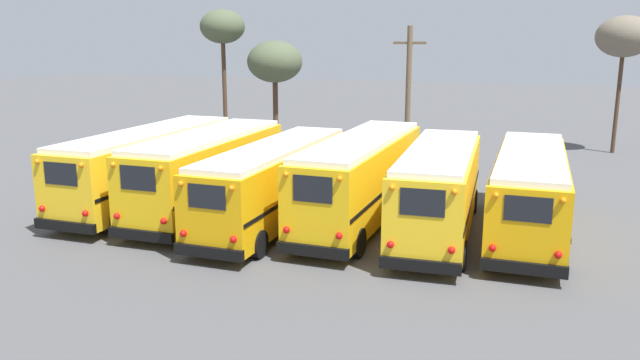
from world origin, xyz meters
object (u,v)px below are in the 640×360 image
at_px(bare_tree_0, 275,63).
at_px(school_bus_4, 439,188).
at_px(school_bus_0, 150,164).
at_px(school_bus_5, 529,190).
at_px(school_bus_1, 209,171).
at_px(school_bus_3, 361,177).
at_px(school_bus_2, 276,181).
at_px(utility_pole, 408,94).
at_px(bare_tree_2, 624,37).
at_px(bare_tree_1, 223,29).

bearing_deg(bare_tree_0, school_bus_4, -47.35).
height_order(school_bus_0, school_bus_5, school_bus_0).
relative_size(school_bus_1, school_bus_3, 0.92).
relative_size(school_bus_1, bare_tree_0, 1.41).
relative_size(school_bus_2, bare_tree_0, 1.54).
xyz_separation_m(school_bus_0, utility_pole, (8.49, 12.07, 2.22)).
relative_size(school_bus_2, bare_tree_2, 1.27).
height_order(school_bus_0, bare_tree_0, bare_tree_0).
distance_m(school_bus_1, school_bus_5, 12.36).
xyz_separation_m(utility_pole, bare_tree_2, (11.30, 8.16, 3.05)).
relative_size(school_bus_3, school_bus_4, 1.10).
bearing_deg(bare_tree_0, utility_pole, -7.35).
relative_size(school_bus_5, bare_tree_2, 1.25).
bearing_deg(utility_pole, bare_tree_1, 176.56).
relative_size(school_bus_3, utility_pole, 1.38).
distance_m(school_bus_4, bare_tree_1, 20.99).
height_order(school_bus_2, school_bus_3, school_bus_3).
bearing_deg(school_bus_3, bare_tree_2, 61.77).
height_order(school_bus_3, school_bus_5, school_bus_3).
bearing_deg(bare_tree_2, utility_pole, -144.16).
bearing_deg(school_bus_0, school_bus_4, -0.55).
bearing_deg(utility_pole, bare_tree_0, 172.65).
xyz_separation_m(school_bus_0, bare_tree_1, (-3.25, 12.77, 5.79)).
height_order(school_bus_5, bare_tree_2, bare_tree_2).
bearing_deg(school_bus_4, bare_tree_2, 69.69).
relative_size(school_bus_4, bare_tree_2, 1.16).
distance_m(school_bus_1, bare_tree_0, 14.41).
relative_size(school_bus_1, school_bus_4, 1.00).
bearing_deg(bare_tree_1, school_bus_2, -55.16).
xyz_separation_m(school_bus_4, utility_pole, (-3.77, 12.19, 2.24)).
distance_m(school_bus_1, school_bus_3, 6.20).
xyz_separation_m(school_bus_0, school_bus_3, (9.19, 0.49, 0.04)).
xyz_separation_m(school_bus_1, school_bus_5, (12.26, 1.53, -0.13)).
bearing_deg(school_bus_1, school_bus_5, 7.09).
relative_size(school_bus_2, school_bus_3, 1.00).
bearing_deg(school_bus_4, school_bus_1, -178.15).
bearing_deg(school_bus_5, utility_pole, 121.95).
bearing_deg(utility_pole, school_bus_0, -125.13).
height_order(school_bus_1, bare_tree_0, bare_tree_0).
height_order(school_bus_0, school_bus_3, school_bus_3).
relative_size(school_bus_2, school_bus_5, 1.01).
bearing_deg(school_bus_3, bare_tree_1, 135.37).
xyz_separation_m(school_bus_4, school_bus_5, (3.06, 1.23, -0.08)).
xyz_separation_m(school_bus_2, school_bus_5, (9.20, 1.81, -0.01)).
height_order(school_bus_0, bare_tree_1, bare_tree_1).
distance_m(school_bus_2, school_bus_5, 9.37).
distance_m(school_bus_0, school_bus_3, 9.21).
distance_m(school_bus_4, utility_pole, 12.95).
relative_size(bare_tree_1, bare_tree_2, 1.05).
relative_size(school_bus_0, bare_tree_0, 1.56).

